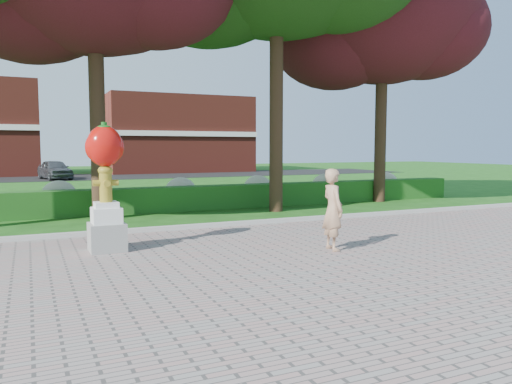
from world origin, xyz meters
The scene contains 11 objects.
ground centered at (0.00, 0.00, 0.00)m, with size 100.00×100.00×0.00m, color #184A12.
walkway centered at (0.00, -4.00, 0.02)m, with size 40.00×14.00×0.04m, color gray.
curb centered at (0.00, 3.00, 0.07)m, with size 40.00×0.18×0.15m, color #ADADA5.
lawn_hedge centered at (0.00, 7.00, 0.40)m, with size 24.00×0.70×0.80m, color #1D4D16.
hydrangea_row centered at (0.57, 8.00, 0.55)m, with size 20.10×1.10×0.99m.
street centered at (0.00, 28.00, 0.01)m, with size 50.00×8.00×0.02m, color black.
building_right centered at (8.00, 34.00, 3.20)m, with size 12.00×8.00×6.40m, color maroon.
tree_far_right centered at (8.40, 6.58, 6.97)m, with size 7.88×6.72×10.21m.
hydrant_sculpture centered at (-2.49, 1.11, 1.39)m, with size 0.74×0.69×2.54m.
woman centered at (1.64, -0.68, 0.86)m, with size 0.60×0.39×1.64m, color tan.
parked_car centered at (-2.28, 26.04, 0.66)m, with size 1.52×3.77×1.28m, color #42454A.
Camera 1 is at (-3.87, -9.02, 2.09)m, focal length 35.00 mm.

